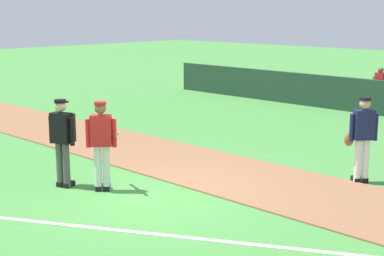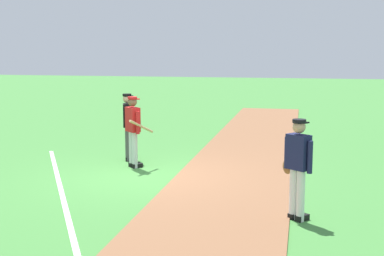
% 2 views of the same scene
% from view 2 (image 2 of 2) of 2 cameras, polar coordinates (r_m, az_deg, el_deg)
% --- Properties ---
extents(ground_plane, '(80.00, 80.00, 0.00)m').
position_cam_2_polar(ground_plane, '(12.42, -5.30, -5.13)').
color(ground_plane, '#42843A').
extents(infield_dirt_path, '(28.00, 2.65, 0.03)m').
position_cam_2_polar(infield_dirt_path, '(11.98, 4.38, -5.56)').
color(infield_dirt_path, brown).
rests_on(infield_dirt_path, ground).
extents(foul_line_chalk, '(10.53, 5.92, 0.01)m').
position_cam_2_polar(foul_line_chalk, '(9.89, -13.29, -8.92)').
color(foul_line_chalk, white).
rests_on(foul_line_chalk, ground).
extents(batter_red_jersey, '(0.74, 0.68, 1.76)m').
position_cam_2_polar(batter_red_jersey, '(13.12, -6.33, -0.09)').
color(batter_red_jersey, silver).
rests_on(batter_red_jersey, ground).
extents(umpire_home_plate, '(0.56, 0.40, 1.76)m').
position_cam_2_polar(umpire_home_plate, '(13.94, -6.85, 0.55)').
color(umpire_home_plate, '#4C4C4C').
rests_on(umpire_home_plate, ground).
extents(runner_navy_jersey, '(0.53, 0.53, 1.76)m').
position_cam_2_polar(runner_navy_jersey, '(9.24, 11.25, -3.97)').
color(runner_navy_jersey, white).
rests_on(runner_navy_jersey, ground).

